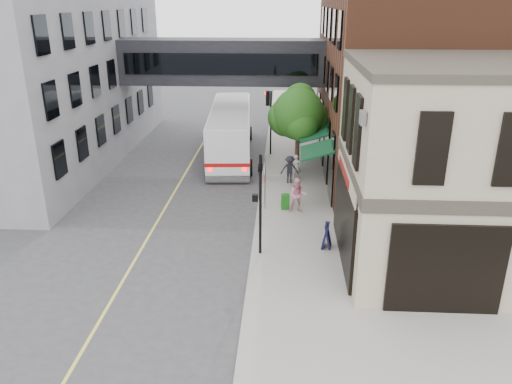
# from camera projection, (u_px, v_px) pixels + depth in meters

# --- Properties ---
(ground) EXTENTS (120.00, 120.00, 0.00)m
(ground) POSITION_uv_depth(u_px,v_px,m) (248.00, 279.00, 20.10)
(ground) COLOR #38383A
(ground) RESTS_ON ground
(sidewalk_main) EXTENTS (4.00, 60.00, 0.15)m
(sidewalk_main) POSITION_uv_depth(u_px,v_px,m) (293.00, 169.00, 33.00)
(sidewalk_main) COLOR gray
(sidewalk_main) RESTS_ON ground
(corner_building) EXTENTS (10.19, 8.12, 8.45)m
(corner_building) POSITION_uv_depth(u_px,v_px,m) (474.00, 169.00, 19.96)
(corner_building) COLOR tan
(corner_building) RESTS_ON ground
(brick_building) EXTENTS (13.76, 18.00, 14.00)m
(brick_building) POSITION_uv_depth(u_px,v_px,m) (424.00, 60.00, 31.00)
(brick_building) COLOR #552C1A
(brick_building) RESTS_ON ground
(opposite_building) EXTENTS (14.00, 24.00, 14.00)m
(opposite_building) POSITION_uv_depth(u_px,v_px,m) (11.00, 56.00, 33.37)
(opposite_building) COLOR slate
(opposite_building) RESTS_ON ground
(skyway_bridge) EXTENTS (14.00, 3.18, 3.00)m
(skyway_bridge) POSITION_uv_depth(u_px,v_px,m) (223.00, 61.00, 34.67)
(skyway_bridge) COLOR black
(skyway_bridge) RESTS_ON ground
(traffic_signal_near) EXTENTS (0.44, 0.22, 4.60)m
(traffic_signal_near) POSITION_uv_depth(u_px,v_px,m) (260.00, 193.00, 20.86)
(traffic_signal_near) COLOR black
(traffic_signal_near) RESTS_ON sidewalk_main
(traffic_signal_far) EXTENTS (0.53, 0.28, 4.50)m
(traffic_signal_far) POSITION_uv_depth(u_px,v_px,m) (269.00, 110.00, 34.70)
(traffic_signal_far) COLOR black
(traffic_signal_far) RESTS_ON sidewalk_main
(street_sign_pole) EXTENTS (0.08, 0.75, 3.00)m
(street_sign_pole) POSITION_uv_depth(u_px,v_px,m) (265.00, 177.00, 25.89)
(street_sign_pole) COLOR gray
(street_sign_pole) RESTS_ON sidewalk_main
(street_tree) EXTENTS (3.80, 3.20, 5.60)m
(street_tree) POSITION_uv_depth(u_px,v_px,m) (298.00, 114.00, 30.87)
(street_tree) COLOR #382619
(street_tree) RESTS_ON sidewalk_main
(lane_marking) EXTENTS (0.12, 40.00, 0.01)m
(lane_marking) POSITION_uv_depth(u_px,v_px,m) (176.00, 189.00, 29.67)
(lane_marking) COLOR #D8CC4C
(lane_marking) RESTS_ON ground
(bus) EXTENTS (3.70, 12.66, 3.36)m
(bus) POSITION_uv_depth(u_px,v_px,m) (231.00, 130.00, 35.45)
(bus) COLOR white
(bus) RESTS_ON ground
(pedestrian_a) EXTENTS (0.64, 0.51, 1.54)m
(pedestrian_a) POSITION_uv_depth(u_px,v_px,m) (297.00, 167.00, 30.57)
(pedestrian_a) COLOR white
(pedestrian_a) RESTS_ON sidewalk_main
(pedestrian_b) EXTENTS (0.90, 0.70, 1.83)m
(pedestrian_b) POSITION_uv_depth(u_px,v_px,m) (298.00, 195.00, 25.80)
(pedestrian_b) COLOR pink
(pedestrian_b) RESTS_ON sidewalk_main
(pedestrian_c) EXTENTS (1.11, 0.66, 1.68)m
(pedestrian_c) POSITION_uv_depth(u_px,v_px,m) (290.00, 169.00, 29.95)
(pedestrian_c) COLOR black
(pedestrian_c) RESTS_ON sidewalk_main
(newspaper_box) EXTENTS (0.45, 0.41, 0.81)m
(newspaper_box) POSITION_uv_depth(u_px,v_px,m) (285.00, 202.00, 26.34)
(newspaper_box) COLOR #165C15
(newspaper_box) RESTS_ON sidewalk_main
(sandwich_board) EXTENTS (0.51, 0.70, 1.14)m
(sandwich_board) POSITION_uv_depth(u_px,v_px,m) (327.00, 235.00, 22.19)
(sandwich_board) COLOR black
(sandwich_board) RESTS_ON sidewalk_main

